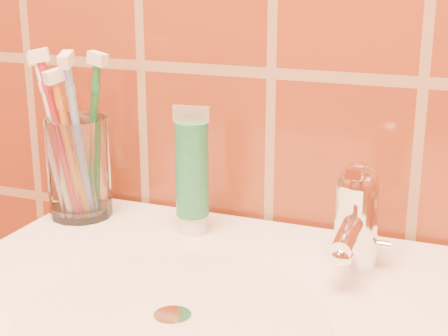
% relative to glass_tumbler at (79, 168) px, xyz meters
% --- Properties ---
extents(glass_tumbler, '(0.08, 0.08, 0.13)m').
position_rel_glass_tumbler_xyz_m(glass_tumbler, '(0.00, 0.00, 0.00)').
color(glass_tumbler, white).
rests_on(glass_tumbler, pedestal_sink).
extents(toothpaste_tube, '(0.05, 0.04, 0.16)m').
position_rel_glass_tumbler_xyz_m(toothpaste_tube, '(0.16, 0.00, 0.01)').
color(toothpaste_tube, white).
rests_on(toothpaste_tube, pedestal_sink).
extents(faucet, '(0.05, 0.11, 0.12)m').
position_rel_glass_tumbler_xyz_m(faucet, '(0.37, -0.03, -0.00)').
color(faucet, white).
rests_on(faucet, pedestal_sink).
extents(toothbrush_0, '(0.10, 0.09, 0.23)m').
position_rel_glass_tumbler_xyz_m(toothbrush_0, '(-0.01, -0.02, 0.04)').
color(toothbrush_0, '#B52634').
rests_on(toothbrush_0, glass_tumbler).
extents(toothbrush_1, '(0.07, 0.13, 0.24)m').
position_rel_glass_tumbler_xyz_m(toothbrush_1, '(0.02, -0.02, 0.04)').
color(toothbrush_1, '#769BD2').
rests_on(toothbrush_1, glass_tumbler).
extents(toothbrush_2, '(0.08, 0.07, 0.23)m').
position_rel_glass_tumbler_xyz_m(toothbrush_2, '(0.02, 0.01, 0.04)').
color(toothbrush_2, '#1D6F33').
rests_on(toothbrush_2, glass_tumbler).
extents(toothbrush_3, '(0.12, 0.11, 0.22)m').
position_rel_glass_tumbler_xyz_m(toothbrush_3, '(-0.03, -0.00, 0.04)').
color(toothbrush_3, white).
rests_on(toothbrush_3, glass_tumbler).
extents(toothbrush_4, '(0.07, 0.10, 0.21)m').
position_rel_glass_tumbler_xyz_m(toothbrush_4, '(0.00, -0.02, 0.03)').
color(toothbrush_4, orange).
rests_on(toothbrush_4, glass_tumbler).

